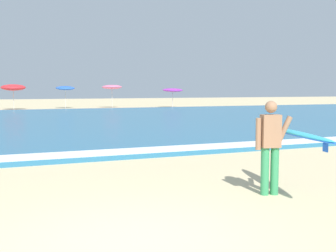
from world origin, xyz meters
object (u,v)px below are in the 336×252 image
(beach_umbrella_2, at_px, (13,87))
(beach_umbrella_3, at_px, (65,88))
(surfer_with_board, at_px, (282,139))
(beach_umbrella_5, at_px, (173,90))
(beach_umbrella_4, at_px, (112,87))

(beach_umbrella_2, bearing_deg, beach_umbrella_3, 11.56)
(surfer_with_board, bearing_deg, beach_umbrella_3, 87.76)
(beach_umbrella_3, distance_m, beach_umbrella_5, 10.95)
(beach_umbrella_3, relative_size, beach_umbrella_4, 0.97)
(beach_umbrella_3, bearing_deg, surfer_with_board, -92.24)
(beach_umbrella_2, distance_m, beach_umbrella_5, 15.69)
(beach_umbrella_3, bearing_deg, beach_umbrella_4, -2.88)
(surfer_with_board, distance_m, beach_umbrella_3, 36.28)
(beach_umbrella_2, relative_size, beach_umbrella_4, 1.03)
(surfer_with_board, distance_m, beach_umbrella_4, 36.54)
(beach_umbrella_3, bearing_deg, beach_umbrella_2, -168.44)
(beach_umbrella_3, xyz_separation_m, beach_umbrella_4, (4.71, -0.24, 0.11))
(surfer_with_board, height_order, beach_umbrella_4, beach_umbrella_4)
(beach_umbrella_3, height_order, beach_umbrella_4, beach_umbrella_4)
(beach_umbrella_2, xyz_separation_m, beach_umbrella_5, (15.65, -1.06, -0.26))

